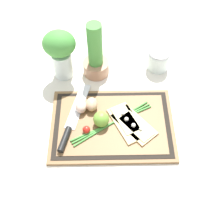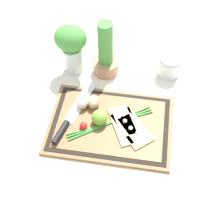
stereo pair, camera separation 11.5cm
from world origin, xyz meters
The scene contains 13 objects.
ground_plane centered at (0.00, 0.00, 0.00)m, with size 6.00×6.00×0.00m, color silver.
cutting_board centered at (0.00, 0.00, 0.01)m, with size 0.45×0.32×0.02m.
pizza_slice_near centered at (0.08, -0.01, 0.02)m, with size 0.17×0.18×0.02m.
pizza_slice_far centered at (0.05, 0.01, 0.02)m, with size 0.15×0.19×0.02m.
knife centered at (-0.15, -0.02, 0.02)m, with size 0.11×0.32×0.02m.
egg_brown centered at (-0.08, 0.07, 0.04)m, with size 0.04×0.06×0.04m, color tan.
egg_pink centered at (-0.12, 0.07, 0.04)m, with size 0.04×0.06×0.04m, color beige.
lime centered at (-0.04, 0.00, 0.05)m, with size 0.06×0.06×0.06m, color #70A838.
cherry_tomato_red centered at (-0.09, -0.03, 0.03)m, with size 0.03×0.03×0.03m, color red.
scallion_bunch centered at (0.00, 0.00, 0.02)m, with size 0.30×0.20×0.01m.
herb_pot centered at (-0.06, 0.28, 0.09)m, with size 0.11×0.11×0.25m.
sauce_jar centered at (0.20, 0.30, 0.04)m, with size 0.09×0.09×0.09m.
herb_glass centered at (-0.20, 0.27, 0.13)m, with size 0.13×0.11×0.22m.
Camera 2 is at (0.10, -0.63, 0.97)m, focal length 50.00 mm.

